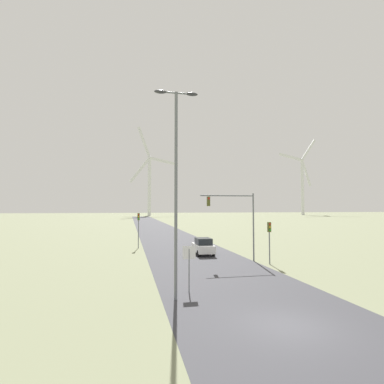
{
  "coord_description": "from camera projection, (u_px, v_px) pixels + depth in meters",
  "views": [
    {
      "loc": [
        -6.83,
        -12.16,
        5.13
      ],
      "look_at": [
        0.0,
        20.24,
        6.89
      ],
      "focal_mm": 28.0,
      "sensor_mm": 36.0,
      "label": 1
    }
  ],
  "objects": [
    {
      "name": "ground_plane",
      "position": [
        288.0,
        326.0,
        13.01
      ],
      "size": [
        600.0,
        600.0,
        0.0
      ],
      "primitive_type": "plane",
      "color": "#757A5B"
    },
    {
      "name": "traffic_light_post_near_right",
      "position": [
        269.0,
        233.0,
        27.29
      ],
      "size": [
        0.28,
        0.33,
        3.83
      ],
      "color": "slate",
      "rests_on": "ground"
    },
    {
      "name": "traffic_light_mast_overhead",
      "position": [
        236.0,
        212.0,
        28.72
      ],
      "size": [
        5.38,
        0.34,
        6.55
      ],
      "color": "slate",
      "rests_on": "ground"
    },
    {
      "name": "stop_sign_near",
      "position": [
        189.0,
        260.0,
        18.3
      ],
      "size": [
        0.81,
        0.07,
        2.8
      ],
      "color": "slate",
      "rests_on": "ground"
    },
    {
      "name": "traffic_light_post_near_left",
      "position": [
        138.0,
        223.0,
        38.08
      ],
      "size": [
        0.28,
        0.34,
        4.46
      ],
      "color": "slate",
      "rests_on": "ground"
    },
    {
      "name": "wind_turbine_left",
      "position": [
        149.0,
        178.0,
        195.75
      ],
      "size": [
        33.13,
        11.12,
        57.88
      ],
      "color": "silver",
      "rests_on": "ground"
    },
    {
      "name": "car_approaching",
      "position": [
        203.0,
        246.0,
        32.82
      ],
      "size": [
        1.88,
        4.12,
        1.83
      ],
      "color": "white",
      "rests_on": "ground"
    },
    {
      "name": "road_surface",
      "position": [
        163.0,
        233.0,
        59.92
      ],
      "size": [
        10.0,
        240.0,
        0.01
      ],
      "color": "#38383D",
      "rests_on": "ground"
    },
    {
      "name": "streetlamp",
      "position": [
        176.0,
        171.0,
        17.1
      ],
      "size": [
        2.55,
        0.32,
        11.89
      ],
      "color": "slate",
      "rests_on": "ground"
    },
    {
      "name": "wind_turbine_center",
      "position": [
        302.0,
        180.0,
        217.68
      ],
      "size": [
        33.01,
        6.6,
        56.47
      ],
      "color": "silver",
      "rests_on": "ground"
    }
  ]
}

